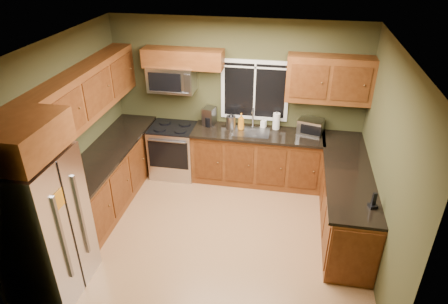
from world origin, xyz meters
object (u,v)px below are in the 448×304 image
(cordless_phone, at_px, (373,203))
(soap_bottle_a, at_px, (241,122))
(coffee_maker, at_px, (209,117))
(paper_towel_roll, at_px, (276,121))
(refrigerator, at_px, (43,227))
(range, at_px, (174,150))
(microwave, at_px, (172,79))
(kettle, at_px, (231,122))
(toaster_oven, at_px, (311,126))
(soap_bottle_b, at_px, (264,122))

(cordless_phone, bearing_deg, soap_bottle_a, 135.14)
(cordless_phone, bearing_deg, coffee_maker, 141.23)
(paper_towel_roll, relative_size, cordless_phone, 1.50)
(refrigerator, bearing_deg, cordless_phone, 14.97)
(coffee_maker, height_order, soap_bottle_a, coffee_maker)
(range, distance_m, microwave, 1.27)
(range, bearing_deg, cordless_phone, -30.37)
(refrigerator, bearing_deg, coffee_maker, 66.17)
(coffee_maker, bearing_deg, soap_bottle_a, -9.45)
(paper_towel_roll, bearing_deg, refrigerator, -129.20)
(range, distance_m, paper_towel_roll, 1.86)
(microwave, bearing_deg, kettle, -3.83)
(kettle, distance_m, paper_towel_roll, 0.76)
(toaster_oven, relative_size, coffee_maker, 1.46)
(range, relative_size, cordless_phone, 4.57)
(coffee_maker, xyz_separation_m, cordless_phone, (2.42, -1.94, -0.08))
(soap_bottle_a, distance_m, soap_bottle_b, 0.39)
(coffee_maker, xyz_separation_m, soap_bottle_b, (0.92, 0.05, -0.05))
(microwave, bearing_deg, soap_bottle_a, -2.97)
(refrigerator, distance_m, soap_bottle_a, 3.40)
(range, relative_size, soap_bottle_a, 3.27)
(paper_towel_roll, xyz_separation_m, cordless_phone, (1.29, -1.99, -0.08))
(toaster_oven, bearing_deg, cordless_phone, -69.27)
(microwave, height_order, kettle, microwave)
(soap_bottle_b, bearing_deg, soap_bottle_a, -157.61)
(soap_bottle_b, bearing_deg, cordless_phone, -53.12)
(kettle, relative_size, soap_bottle_a, 0.97)
(kettle, bearing_deg, soap_bottle_b, 16.27)
(microwave, distance_m, coffee_maker, 0.89)
(microwave, relative_size, cordless_phone, 3.70)
(microwave, distance_m, paper_towel_roll, 1.86)
(microwave, height_order, soap_bottle_a, microwave)
(refrigerator, distance_m, soap_bottle_b, 3.73)
(kettle, bearing_deg, paper_towel_roll, 10.78)
(soap_bottle_a, bearing_deg, range, -176.31)
(microwave, height_order, soap_bottle_b, microwave)
(range, xyz_separation_m, toaster_oven, (2.30, 0.15, 0.59))
(soap_bottle_a, bearing_deg, kettle, -177.87)
(refrigerator, height_order, soap_bottle_b, refrigerator)
(refrigerator, height_order, kettle, refrigerator)
(coffee_maker, distance_m, cordless_phone, 3.11)
(kettle, height_order, paper_towel_roll, paper_towel_roll)
(toaster_oven, distance_m, paper_towel_roll, 0.56)
(paper_towel_roll, height_order, soap_bottle_a, paper_towel_roll)
(cordless_phone, bearing_deg, range, 149.63)
(soap_bottle_a, xyz_separation_m, cordless_phone, (1.86, -1.85, -0.08))
(toaster_oven, bearing_deg, coffee_maker, 179.26)
(paper_towel_roll, bearing_deg, coffee_maker, -177.90)
(soap_bottle_a, bearing_deg, toaster_oven, 3.61)
(refrigerator, height_order, coffee_maker, refrigerator)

